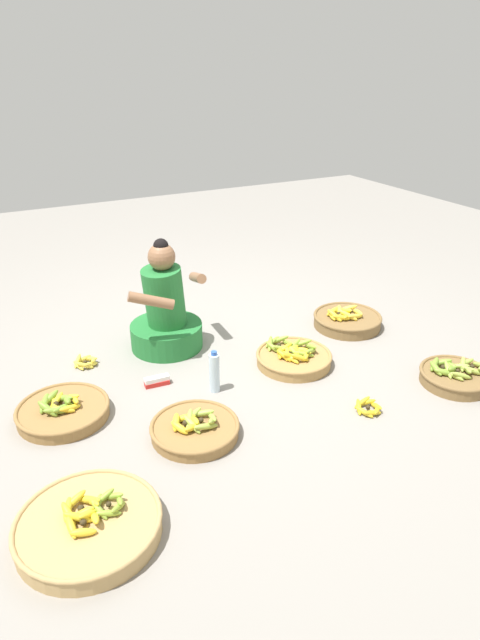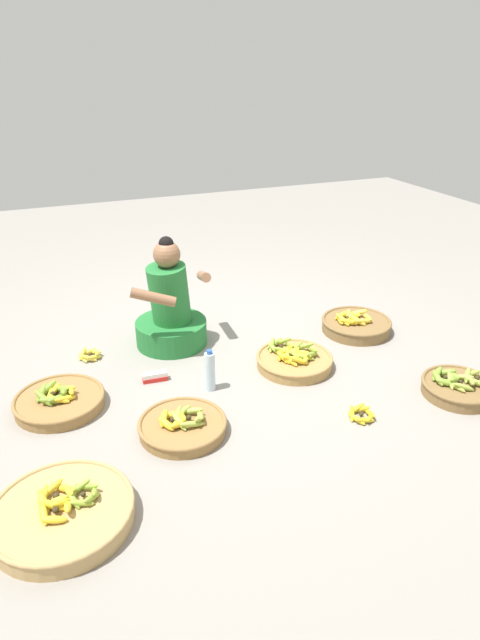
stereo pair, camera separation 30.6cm
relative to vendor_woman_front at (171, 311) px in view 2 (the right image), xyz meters
name	(u,v)px [view 2 (the right image)]	position (x,y,z in m)	size (l,w,h in m)	color
ground_plane	(230,353)	(0.34, -0.30, -0.26)	(10.00, 10.00, 0.00)	gray
vendor_woman_front	(171,311)	(0.00, 0.00, 0.00)	(0.66, 0.54, 0.82)	#237233
banana_basket_mid_right	(356,324)	(1.37, -0.34, -0.21)	(0.53, 0.53, 0.17)	brown
banana_basket_front_left	(59,401)	(-0.86, -0.55, -0.22)	(0.54, 0.54, 0.16)	olive
banana_basket_front_center	(294,359)	(0.68, -0.64, -0.21)	(0.52, 0.52, 0.15)	#A87F47
banana_basket_near_vendor	(183,425)	(-0.24, -1.06, -0.22)	(0.50, 0.50, 0.15)	olive
banana_basket_near_bicycle	(63,513)	(-0.93, -1.49, -0.21)	(0.65, 0.65, 0.16)	tan
banana_basket_back_center	(459,387)	(1.48, -1.34, -0.21)	(0.46, 0.46, 0.16)	brown
loose_bananas_back_left	(361,414)	(0.77, -1.33, -0.24)	(0.18, 0.18, 0.07)	gold
loose_bananas_mid_left	(90,355)	(-0.60, 0.00, -0.24)	(0.18, 0.18, 0.08)	yellow
water_bottle	(210,371)	(0.06, -0.70, -0.13)	(0.07, 0.07, 0.28)	silver
packet_carton_stack	(155,377)	(-0.25, -0.47, -0.23)	(0.17, 0.07, 0.06)	red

